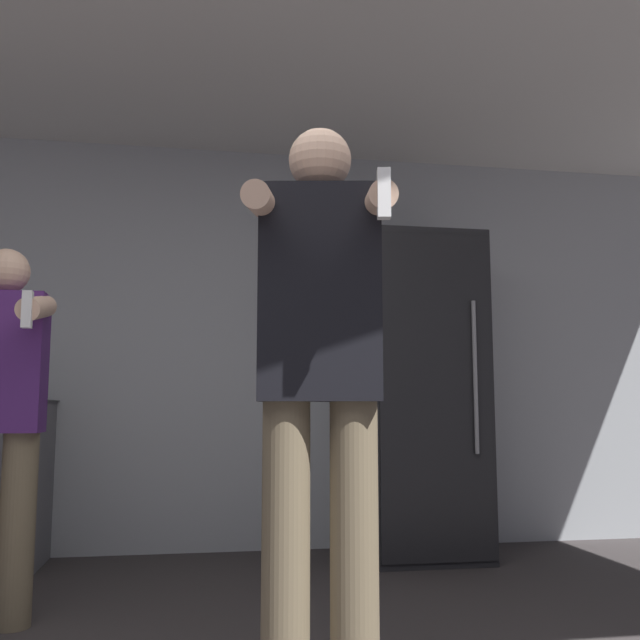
# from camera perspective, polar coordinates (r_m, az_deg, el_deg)

# --- Properties ---
(wall_back) EXTENTS (7.00, 0.06, 2.55)m
(wall_back) POSITION_cam_1_polar(r_m,az_deg,el_deg) (4.58, -8.62, -1.99)
(wall_back) COLOR #B2B7BC
(wall_back) RESTS_ON ground_plane
(ceiling_slab) EXTENTS (7.00, 3.53, 0.05)m
(ceiling_slab) POSITION_cam_1_polar(r_m,az_deg,el_deg) (3.48, -7.59, 22.30)
(ceiling_slab) COLOR silver
(ceiling_slab) RESTS_ON wall_back
(refrigerator) EXTENTS (0.69, 0.73, 1.91)m
(refrigerator) POSITION_cam_1_polar(r_m,az_deg,el_deg) (4.39, 7.86, -5.93)
(refrigerator) COLOR #262628
(refrigerator) RESTS_ON ground_plane
(bottle_red_label) EXTENTS (0.08, 0.08, 0.35)m
(bottle_red_label) POSITION_cam_1_polar(r_m,az_deg,el_deg) (4.40, -23.91, -4.08)
(bottle_red_label) COLOR #194723
(bottle_red_label) RESTS_ON counter
(person_woman_foreground) EXTENTS (0.49, 0.48, 1.76)m
(person_woman_foreground) POSITION_cam_1_polar(r_m,az_deg,el_deg) (2.20, 0.01, -4.34)
(person_woman_foreground) COLOR #75664C
(person_woman_foreground) RESTS_ON ground_plane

